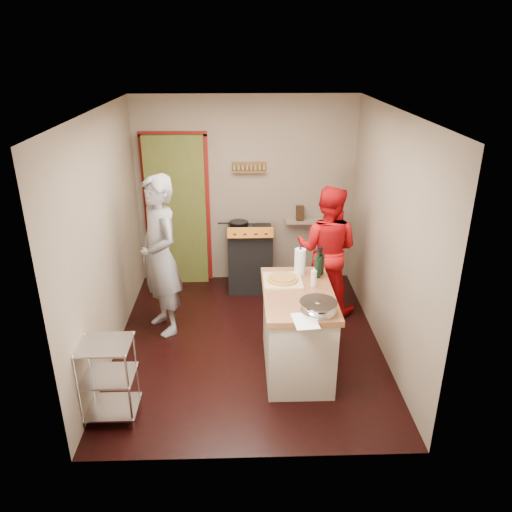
# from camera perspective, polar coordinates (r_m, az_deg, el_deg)

# --- Properties ---
(floor) EXTENTS (3.50, 3.50, 0.00)m
(floor) POSITION_cam_1_polar(r_m,az_deg,el_deg) (5.87, -0.87, -9.80)
(floor) COLOR black
(floor) RESTS_ON ground
(back_wall) EXTENTS (3.00, 0.44, 2.60)m
(back_wall) POSITION_cam_1_polar(r_m,az_deg,el_deg) (7.04, -6.43, 6.00)
(back_wall) COLOR gray
(back_wall) RESTS_ON ground
(left_wall) EXTENTS (0.04, 3.50, 2.60)m
(left_wall) POSITION_cam_1_polar(r_m,az_deg,el_deg) (5.47, -16.88, 1.84)
(left_wall) COLOR gray
(left_wall) RESTS_ON ground
(right_wall) EXTENTS (0.04, 3.50, 2.60)m
(right_wall) POSITION_cam_1_polar(r_m,az_deg,el_deg) (5.50, 14.87, 2.22)
(right_wall) COLOR gray
(right_wall) RESTS_ON ground
(ceiling) EXTENTS (3.00, 3.50, 0.02)m
(ceiling) POSITION_cam_1_polar(r_m,az_deg,el_deg) (4.96, -1.06, 16.38)
(ceiling) COLOR white
(ceiling) RESTS_ON back_wall
(stove) EXTENTS (0.60, 0.63, 1.00)m
(stove) POSITION_cam_1_polar(r_m,az_deg,el_deg) (6.92, -0.70, -0.20)
(stove) COLOR black
(stove) RESTS_ON ground
(wire_shelving) EXTENTS (0.48, 0.40, 0.80)m
(wire_shelving) POSITION_cam_1_polar(r_m,az_deg,el_deg) (4.79, -16.55, -13.11)
(wire_shelving) COLOR silver
(wire_shelving) RESTS_ON ground
(island) EXTENTS (0.71, 1.33, 1.21)m
(island) POSITION_cam_1_polar(r_m,az_deg,el_deg) (5.23, 4.76, -8.22)
(island) COLOR beige
(island) RESTS_ON ground
(person_stripe) EXTENTS (0.75, 0.83, 1.89)m
(person_stripe) POSITION_cam_1_polar(r_m,az_deg,el_deg) (5.81, -10.90, -0.05)
(person_stripe) COLOR #A8A8AC
(person_stripe) RESTS_ON ground
(person_red) EXTENTS (0.97, 0.88, 1.64)m
(person_red) POSITION_cam_1_polar(r_m,az_deg,el_deg) (6.29, 8.11, 0.72)
(person_red) COLOR red
(person_red) RESTS_ON ground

